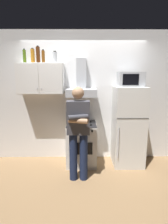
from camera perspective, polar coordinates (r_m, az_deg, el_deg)
The scene contains 13 objects.
ground_plane at distance 3.87m, azimuth 0.00°, elevation -16.91°, with size 7.00×7.00×0.00m, color olive.
back_wall_tiled at distance 4.02m, azimuth -0.08°, elevation 4.55°, with size 4.80×0.10×2.70m, color white.
upper_cabinet at distance 3.85m, azimuth -12.99°, elevation 9.90°, with size 0.90×0.37×0.60m.
stove_oven at distance 3.91m, azimuth -0.78°, elevation -9.58°, with size 0.60×0.62×0.87m.
range_hood at distance 3.78m, azimuth -0.82°, elevation 7.84°, with size 0.60×0.44×0.75m.
refrigerator at distance 3.91m, azimuth 13.32°, elevation -4.25°, with size 0.60×0.62×1.60m.
microwave at distance 3.78m, azimuth 13.94°, elevation 9.67°, with size 0.48×0.37×0.28m.
person_standing at distance 3.18m, azimuth -1.75°, elevation -5.73°, with size 0.38×0.33×1.64m.
bottle_canister_steel at distance 3.86m, azimuth -8.84°, elevation 16.10°, with size 0.09×0.09×0.23m.
bottle_beer_brown at distance 3.89m, azimuth -12.28°, elevation 16.14°, with size 0.06×0.06×0.25m.
bottle_liquor_amber at distance 3.93m, azimuth -15.33°, elevation 16.15°, with size 0.08×0.08×0.28m.
bottle_rum_dark at distance 3.89m, azimuth -13.80°, elevation 16.56°, with size 0.07×0.07×0.32m.
bottle_olive_oil at distance 3.95m, azimuth -17.65°, elevation 15.87°, with size 0.06×0.06×0.26m.
Camera 1 is at (-0.03, -3.39, 1.86)m, focal length 30.06 mm.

